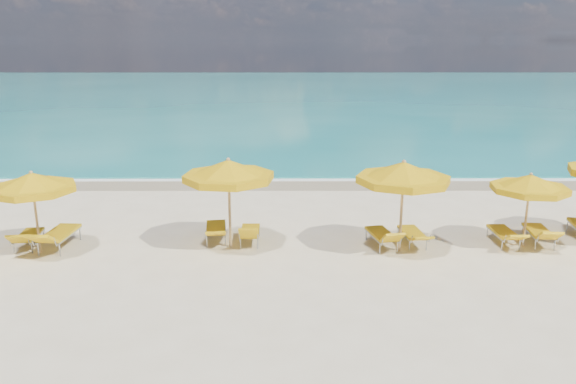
{
  "coord_description": "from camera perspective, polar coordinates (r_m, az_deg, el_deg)",
  "views": [
    {
      "loc": [
        -0.06,
        -15.04,
        5.68
      ],
      "look_at": [
        0.0,
        1.5,
        1.2
      ],
      "focal_mm": 35.0,
      "sensor_mm": 36.0,
      "label": 1
    }
  ],
  "objects": [
    {
      "name": "ground_plane",
      "position": [
        16.08,
        0.02,
        -5.53
      ],
      "size": [
        120.0,
        120.0,
        0.0
      ],
      "primitive_type": "plane",
      "color": "beige"
    },
    {
      "name": "ocean",
      "position": [
        63.3,
        -0.17,
        9.99
      ],
      "size": [
        120.0,
        80.0,
        0.3
      ],
      "primitive_type": "cube",
      "color": "#167B79",
      "rests_on": "ground"
    },
    {
      "name": "wet_sand_band",
      "position": [
        23.15,
        -0.06,
        0.95
      ],
      "size": [
        120.0,
        2.6,
        0.01
      ],
      "primitive_type": "cube",
      "color": "tan",
      "rests_on": "ground"
    },
    {
      "name": "foam_line",
      "position": [
        23.93,
        -0.06,
        1.42
      ],
      "size": [
        120.0,
        1.2,
        0.03
      ],
      "primitive_type": "cube",
      "color": "white",
      "rests_on": "ground"
    },
    {
      "name": "whitecap_near",
      "position": [
        33.08,
        -10.6,
        5.0
      ],
      "size": [
        14.0,
        0.36,
        0.05
      ],
      "primitive_type": "cube",
      "color": "white",
      "rests_on": "ground"
    },
    {
      "name": "whitecap_far",
      "position": [
        40.27,
        11.41,
        6.74
      ],
      "size": [
        18.0,
        0.3,
        0.05
      ],
      "primitive_type": "cube",
      "color": "white",
      "rests_on": "ground"
    },
    {
      "name": "umbrella_2",
      "position": [
        16.48,
        -24.55,
        0.82
      ],
      "size": [
        2.39,
        2.39,
        2.33
      ],
      "rotation": [
        0.0,
        0.0,
        0.04
      ],
      "color": "tan",
      "rests_on": "ground"
    },
    {
      "name": "umbrella_3",
      "position": [
        15.5,
        -6.06,
        2.12
      ],
      "size": [
        3.1,
        3.1,
        2.59
      ],
      "rotation": [
        0.0,
        0.0,
        0.25
      ],
      "color": "tan",
      "rests_on": "ground"
    },
    {
      "name": "umbrella_4",
      "position": [
        15.42,
        11.64,
        1.85
      ],
      "size": [
        2.6,
        2.6,
        2.6
      ],
      "rotation": [
        0.0,
        0.0,
        -0.01
      ],
      "color": "tan",
      "rests_on": "ground"
    },
    {
      "name": "umbrella_5",
      "position": [
        16.9,
        23.37,
        0.77
      ],
      "size": [
        2.64,
        2.64,
        2.16
      ],
      "rotation": [
        0.0,
        0.0,
        0.28
      ],
      "color": "tan",
      "rests_on": "ground"
    },
    {
      "name": "lounger_2_left",
      "position": [
        17.57,
        -24.86,
        -4.49
      ],
      "size": [
        0.69,
        1.66,
        0.7
      ],
      "rotation": [
        0.0,
        0.0,
        0.1
      ],
      "color": "#A5A8AD",
      "rests_on": "ground"
    },
    {
      "name": "lounger_2_right",
      "position": [
        17.13,
        -22.25,
        -4.52
      ],
      "size": [
        0.8,
        2.09,
        0.84
      ],
      "rotation": [
        0.0,
        0.0,
        -0.06
      ],
      "color": "#A5A8AD",
      "rests_on": "ground"
    },
    {
      "name": "lounger_3_left",
      "position": [
        16.61,
        -7.31,
        -4.2
      ],
      "size": [
        0.78,
        1.85,
        0.66
      ],
      "rotation": [
        0.0,
        0.0,
        0.12
      ],
      "color": "#A5A8AD",
      "rests_on": "ground"
    },
    {
      "name": "lounger_3_right",
      "position": [
        16.31,
        -3.88,
        -4.51
      ],
      "size": [
        0.56,
        1.59,
        0.76
      ],
      "rotation": [
        0.0,
        0.0,
        0.01
      ],
      "color": "#A5A8AD",
      "rests_on": "ground"
    },
    {
      "name": "lounger_4_left",
      "position": [
        16.2,
        9.52,
        -4.79
      ],
      "size": [
        0.9,
        1.8,
        0.76
      ],
      "rotation": [
        0.0,
        0.0,
        0.2
      ],
      "color": "#A5A8AD",
      "rests_on": "ground"
    },
    {
      "name": "lounger_4_right",
      "position": [
        16.54,
        12.53,
        -4.58
      ],
      "size": [
        0.71,
        1.75,
        0.61
      ],
      "rotation": [
        0.0,
        0.0,
        0.1
      ],
      "color": "#A5A8AD",
      "rests_on": "ground"
    },
    {
      "name": "lounger_5_left",
      "position": [
        17.31,
        21.08,
        -4.34
      ],
      "size": [
        0.6,
        1.73,
        0.66
      ],
      "rotation": [
        0.0,
        0.0,
        0.02
      ],
      "color": "#A5A8AD",
      "rests_on": "ground"
    },
    {
      "name": "lounger_5_right",
      "position": [
        17.74,
        24.11,
        -4.17
      ],
      "size": [
        0.75,
        1.83,
        0.74
      ],
      "rotation": [
        0.0,
        0.0,
        -0.1
      ],
      "color": "#A5A8AD",
      "rests_on": "ground"
    }
  ]
}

